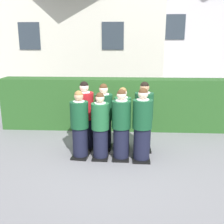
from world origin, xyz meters
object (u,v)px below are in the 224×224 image
at_px(student_front_row_1, 100,128).
at_px(student_in_red_blazer, 85,117).
at_px(student_front_row_3, 142,127).
at_px(student_rear_row_1, 104,118).
at_px(student_rear_row_3, 144,118).
at_px(student_rear_row_2, 122,121).
at_px(student_front_row_0, 80,126).
at_px(student_front_row_2, 121,127).

relative_size(student_front_row_1, student_in_red_blazer, 0.91).
relative_size(student_front_row_3, student_in_red_blazer, 0.98).
relative_size(student_front_row_3, student_rear_row_1, 1.01).
bearing_deg(student_rear_row_3, student_in_red_blazer, 179.62).
height_order(student_rear_row_2, student_rear_row_3, student_rear_row_3).
bearing_deg(student_rear_row_3, student_front_row_1, -151.65).
relative_size(student_in_red_blazer, student_rear_row_2, 1.09).
bearing_deg(student_front_row_0, student_rear_row_2, 28.39).
bearing_deg(student_in_red_blazer, student_rear_row_1, 4.06).
bearing_deg(student_rear_row_3, student_rear_row_2, 178.82).
relative_size(student_rear_row_1, student_rear_row_3, 0.96).
xyz_separation_m(student_front_row_0, student_front_row_2, (0.96, -0.03, 0.02)).
xyz_separation_m(student_front_row_0, student_front_row_1, (0.48, -0.03, -0.01)).
bearing_deg(student_in_red_blazer, student_rear_row_2, 0.06).
height_order(student_front_row_2, student_in_red_blazer, student_in_red_blazer).
bearing_deg(student_in_red_blazer, student_rear_row_3, -0.38).
relative_size(student_front_row_0, student_rear_row_3, 0.92).
xyz_separation_m(student_front_row_2, student_rear_row_3, (0.54, 0.55, 0.04)).
bearing_deg(student_front_row_1, student_rear_row_1, 87.18).
distance_m(student_rear_row_1, student_rear_row_2, 0.47).
distance_m(student_front_row_2, student_rear_row_2, 0.56).
bearing_deg(student_front_row_1, student_rear_row_3, 28.35).
bearing_deg(student_rear_row_2, student_rear_row_1, 176.05).
height_order(student_front_row_3, student_rear_row_2, student_front_row_3).
bearing_deg(student_in_red_blazer, student_front_row_0, -94.47).
height_order(student_front_row_0, student_front_row_1, student_front_row_0).
relative_size(student_rear_row_1, student_rear_row_2, 1.05).
bearing_deg(student_in_red_blazer, student_front_row_1, -51.74).
bearing_deg(student_front_row_0, student_front_row_1, -3.54).
xyz_separation_m(student_front_row_3, student_rear_row_2, (-0.45, 0.61, -0.05)).
height_order(student_front_row_3, student_in_red_blazer, student_in_red_blazer).
relative_size(student_front_row_1, student_front_row_3, 0.93).
xyz_separation_m(student_front_row_1, student_front_row_3, (0.95, -0.05, 0.06)).
relative_size(student_in_red_blazer, student_rear_row_3, 1.00).
distance_m(student_rear_row_2, student_rear_row_3, 0.52).
relative_size(student_front_row_2, student_in_red_blazer, 0.95).
xyz_separation_m(student_front_row_1, student_rear_row_1, (0.03, 0.59, 0.05)).
bearing_deg(student_rear_row_1, student_front_row_2, -52.72).
bearing_deg(student_front_row_2, student_rear_row_3, 45.44).
bearing_deg(student_in_red_blazer, student_front_row_3, -23.63).
xyz_separation_m(student_front_row_2, student_front_row_3, (0.47, -0.05, 0.02)).
bearing_deg(student_front_row_3, student_rear_row_1, 145.12).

